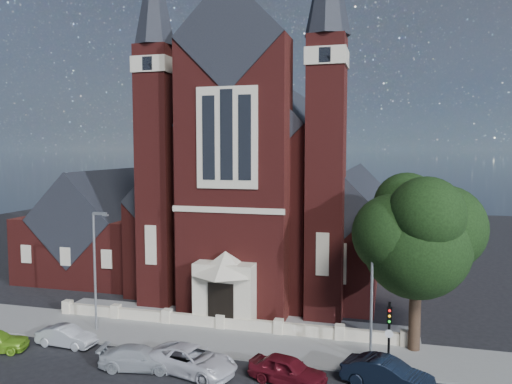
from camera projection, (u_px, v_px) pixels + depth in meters
ground at (254, 294)px, 42.09m from camera, size 120.00×120.00×0.00m
pavement_strip at (211, 340)px, 31.98m from camera, size 60.00×5.00×0.12m
forecourt_paving at (230, 320)px, 35.83m from camera, size 26.00×3.00×0.14m
forecourt_wall at (221, 329)px, 33.91m from camera, size 24.00×0.40×0.90m
church at (275, 190)px, 49.04m from camera, size 20.01×34.90×29.20m
parish_hall at (104, 233)px, 48.74m from camera, size 12.00×12.20×10.24m
street_tree at (419, 239)px, 29.32m from camera, size 6.40×6.60×10.70m
street_lamp_left at (96, 264)px, 33.13m from camera, size 1.16×0.22×8.09m
street_lamp_right at (373, 283)px, 28.52m from camera, size 1.16×0.22×8.09m
traffic_signal at (389, 328)px, 26.94m from camera, size 0.28×0.42×4.00m
car_silver_a at (66, 336)px, 30.98m from camera, size 3.82×1.48×1.24m
car_silver_b at (139, 358)px, 27.71m from camera, size 4.66×2.51×1.28m
car_white_suv at (192, 360)px, 27.25m from camera, size 5.62×3.61×1.44m
car_dark_red at (288, 370)px, 26.06m from camera, size 4.48×2.68×1.43m
car_navy at (387, 374)px, 25.44m from camera, size 4.90×2.95×1.52m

